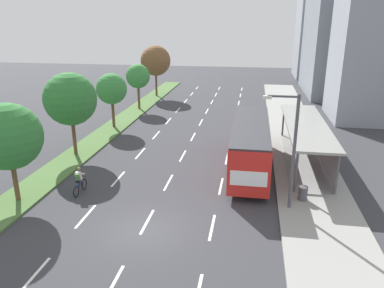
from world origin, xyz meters
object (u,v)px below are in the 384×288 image
object	(u,v)px
bus_shelter	(309,139)
streetlight	(291,145)
median_tree_fourth	(138,76)
median_tree_nearest	(8,137)
median_tree_fifth	(156,61)
bus	(251,142)
median_tree_third	(112,89)
median_tree_second	(70,99)
trash_bin	(303,193)
cyclist	(79,182)

from	to	relation	value
bus_shelter	streetlight	size ratio (longest dim) A/B	1.96
bus_shelter	median_tree_fourth	distance (m)	23.04
median_tree_nearest	median_tree_fifth	distance (m)	32.17
median_tree_fifth	bus	bearing A→B (deg)	-61.73
median_tree_nearest	median_tree_third	bearing A→B (deg)	90.22
median_tree_second	median_tree_fourth	world-z (taller)	median_tree_second
bus	median_tree_second	size ratio (longest dim) A/B	1.76
bus_shelter	median_tree_fifth	size ratio (longest dim) A/B	1.86
streetlight	trash_bin	world-z (taller)	streetlight
median_tree_fourth	trash_bin	distance (m)	27.35
median_tree_second	streetlight	xyz separation A→B (m)	(15.87, -6.45, -0.63)
bus_shelter	median_tree_nearest	world-z (taller)	median_tree_nearest
bus	median_tree_nearest	distance (m)	15.49
median_tree_fourth	median_tree_nearest	bearing A→B (deg)	-90.23
bus	median_tree_fifth	xyz separation A→B (m)	(-13.31, 24.75, 2.85)
median_tree_third	median_tree_fourth	size ratio (longest dim) A/B	1.00
bus	median_tree_second	xyz separation A→B (m)	(-13.70, 0.63, 2.46)
cyclist	median_tree_nearest	xyz separation A→B (m)	(-3.17, -1.62, 3.24)
median_tree_nearest	median_tree_second	size ratio (longest dim) A/B	0.91
cyclist	median_tree_second	bearing A→B (deg)	117.93
cyclist	bus_shelter	bearing A→B (deg)	28.27
bus_shelter	trash_bin	bearing A→B (deg)	-98.98
streetlight	median_tree_third	bearing A→B (deg)	137.28
median_tree_fifth	streetlight	bearing A→B (deg)	-63.14
bus	median_tree_third	bearing A→B (deg)	147.33
median_tree_third	median_tree_fifth	xyz separation A→B (m)	(0.21, 16.08, 1.03)
median_tree_second	streetlight	world-z (taller)	streetlight
median_tree_nearest	streetlight	xyz separation A→B (m)	(15.64, 1.59, -0.14)
median_tree_second	median_tree_third	bearing A→B (deg)	88.79
streetlight	trash_bin	xyz separation A→B (m)	(1.03, 1.04, -3.31)
cyclist	streetlight	bearing A→B (deg)	-0.17
median_tree_third	median_tree_fifth	distance (m)	16.11
median_tree_second	bus_shelter	bearing A→B (deg)	4.52
bus_shelter	median_tree_fourth	xyz separation A→B (m)	(-17.65, 14.66, 2.09)
median_tree_fourth	median_tree_third	bearing A→B (deg)	-91.14
cyclist	median_tree_fourth	xyz separation A→B (m)	(-3.07, 22.50, 3.16)
bus_shelter	median_tree_second	world-z (taller)	median_tree_second
trash_bin	median_tree_second	bearing A→B (deg)	162.23
median_tree_nearest	trash_bin	size ratio (longest dim) A/B	6.86
median_tree_nearest	bus_shelter	bearing A→B (deg)	28.06
bus	median_tree_third	world-z (taller)	median_tree_third
bus_shelter	bus	size ratio (longest dim) A/B	1.13
streetlight	median_tree_second	bearing A→B (deg)	157.87
median_tree_second	trash_bin	distance (m)	18.18
median_tree_fifth	median_tree_nearest	bearing A→B (deg)	-90.27
median_tree_fourth	trash_bin	bearing A→B (deg)	-52.37
median_tree_fifth	trash_bin	xyz separation A→B (m)	(16.51, -29.54, -4.34)
bus_shelter	median_tree_nearest	distance (m)	20.23
median_tree_fourth	median_tree_fifth	size ratio (longest dim) A/B	0.77
bus_shelter	median_tree_fourth	world-z (taller)	median_tree_fourth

